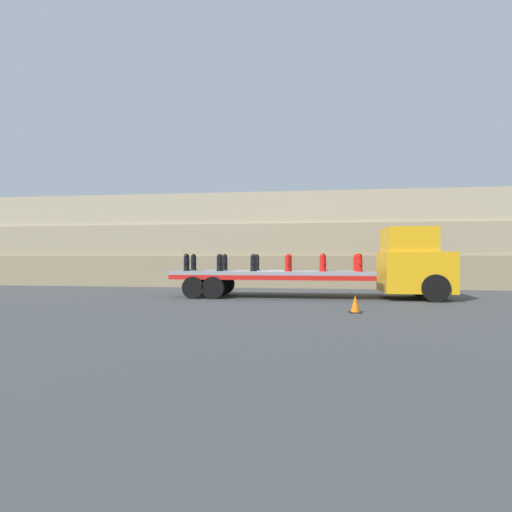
{
  "coord_description": "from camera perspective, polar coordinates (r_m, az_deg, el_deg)",
  "views": [
    {
      "loc": [
        1.65,
        -17.83,
        1.78
      ],
      "look_at": [
        -0.71,
        0.0,
        1.84
      ],
      "focal_mm": 28.0,
      "sensor_mm": 36.0,
      "label": 1
    }
  ],
  "objects": [
    {
      "name": "fire_hydrant_red_far_5",
      "position": [
        18.5,
        14.14,
        -0.92
      ],
      "size": [
        0.32,
        0.52,
        0.76
      ],
      "color": "red",
      "rests_on": "flatbed_trailer"
    },
    {
      "name": "cargo_strap_rear",
      "position": [
        18.63,
        -9.38,
        0.32
      ],
      "size": [
        0.05,
        2.68,
        0.01
      ],
      "color": "yellow",
      "rests_on": "fire_hydrant_black_near_0"
    },
    {
      "name": "ground_plane",
      "position": [
        17.99,
        2.26,
        -5.86
      ],
      "size": [
        120.0,
        120.0,
        0.0
      ],
      "primitive_type": "plane",
      "color": "#3F4244"
    },
    {
      "name": "traffic_cone",
      "position": [
        13.3,
        14.0,
        -6.67
      ],
      "size": [
        0.4,
        0.4,
        0.57
      ],
      "color": "black",
      "rests_on": "ground_plane"
    },
    {
      "name": "fire_hydrant_black_far_1",
      "position": [
        18.79,
        -4.48,
        -0.91
      ],
      "size": [
        0.32,
        0.52,
        0.76
      ],
      "color": "black",
      "rests_on": "flatbed_trailer"
    },
    {
      "name": "fire_hydrant_red_far_4",
      "position": [
        18.38,
        9.46,
        -0.93
      ],
      "size": [
        0.32,
        0.52,
        0.76
      ],
      "color": "red",
      "rests_on": "flatbed_trailer"
    },
    {
      "name": "fire_hydrant_red_near_4",
      "position": [
        17.29,
        9.58,
        -0.97
      ],
      "size": [
        0.32,
        0.52,
        0.76
      ],
      "color": "red",
      "rests_on": "flatbed_trailer"
    },
    {
      "name": "fire_hydrant_red_far_3",
      "position": [
        18.4,
        4.75,
        -0.93
      ],
      "size": [
        0.32,
        0.52,
        0.76
      ],
      "color": "red",
      "rests_on": "flatbed_trailer"
    },
    {
      "name": "fire_hydrant_black_far_2",
      "position": [
        18.53,
        0.09,
        -0.92
      ],
      "size": [
        0.32,
        0.52,
        0.76
      ],
      "color": "black",
      "rests_on": "flatbed_trailer"
    },
    {
      "name": "fire_hydrant_red_near_3",
      "position": [
        17.3,
        4.58,
        -0.97
      ],
      "size": [
        0.32,
        0.52,
        0.76
      ],
      "color": "red",
      "rests_on": "flatbed_trailer"
    },
    {
      "name": "truck_cab",
      "position": [
        18.4,
        21.84,
        -1.05
      ],
      "size": [
        2.78,
        2.68,
        3.03
      ],
      "color": "orange",
      "rests_on": "ground_plane"
    },
    {
      "name": "flatbed_trailer",
      "position": [
        17.99,
        0.15,
        -2.85
      ],
      "size": [
        8.75,
        2.58,
        1.17
      ],
      "color": "gray",
      "rests_on": "ground_plane"
    },
    {
      "name": "rock_cliff",
      "position": [
        24.58,
        3.69,
        2.23
      ],
      "size": [
        60.0,
        3.3,
        5.63
      ],
      "color": "gray",
      "rests_on": "ground_plane"
    },
    {
      "name": "fire_hydrant_black_near_1",
      "position": [
        17.72,
        -5.22,
        -0.96
      ],
      "size": [
        0.32,
        0.52,
        0.76
      ],
      "color": "black",
      "rests_on": "flatbed_trailer"
    },
    {
      "name": "fire_hydrant_black_near_2",
      "position": [
        17.45,
        -0.38,
        -0.97
      ],
      "size": [
        0.32,
        0.52,
        0.76
      ],
      "color": "black",
      "rests_on": "flatbed_trailer"
    },
    {
      "name": "fire_hydrant_black_near_0",
      "position": [
        18.11,
        -9.88,
        -0.94
      ],
      "size": [
        0.32,
        0.52,
        0.76
      ],
      "color": "black",
      "rests_on": "flatbed_trailer"
    },
    {
      "name": "cargo_strap_middle",
      "position": [
        17.84,
        9.52,
        0.34
      ],
      "size": [
        0.05,
        2.68,
        0.01
      ],
      "color": "yellow",
      "rests_on": "fire_hydrant_red_near_4"
    },
    {
      "name": "fire_hydrant_red_near_5",
      "position": [
        17.41,
        14.55,
        -0.96
      ],
      "size": [
        0.32,
        0.52,
        0.76
      ],
      "color": "red",
      "rests_on": "flatbed_trailer"
    },
    {
      "name": "cargo_strap_front",
      "position": [
        17.95,
        14.34,
        0.34
      ],
      "size": [
        0.05,
        2.68,
        0.01
      ],
      "color": "yellow",
      "rests_on": "fire_hydrant_red_near_5"
    },
    {
      "name": "fire_hydrant_black_far_0",
      "position": [
        19.16,
        -8.91,
        -0.9
      ],
      "size": [
        0.32,
        0.52,
        0.76
      ],
      "color": "black",
      "rests_on": "flatbed_trailer"
    }
  ]
}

